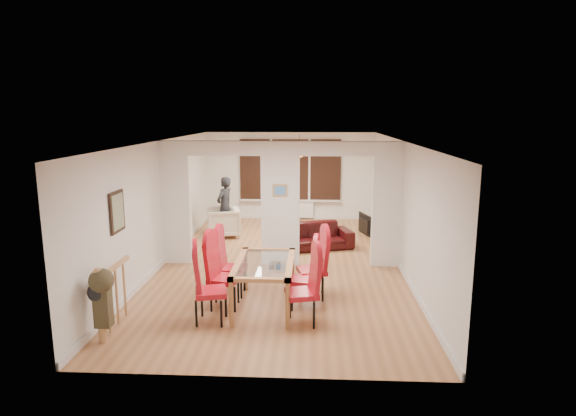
# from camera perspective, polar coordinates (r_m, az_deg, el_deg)

# --- Properties ---
(floor) EXTENTS (5.00, 9.00, 0.01)m
(floor) POSITION_cam_1_polar(r_m,az_deg,el_deg) (10.33, -0.89, -6.61)
(floor) COLOR #A97044
(floor) RESTS_ON ground
(room_walls) EXTENTS (5.00, 9.00, 2.60)m
(room_walls) POSITION_cam_1_polar(r_m,az_deg,el_deg) (10.01, -0.91, 0.50)
(room_walls) COLOR silver
(room_walls) RESTS_ON floor
(divider_wall) EXTENTS (5.00, 0.18, 2.60)m
(divider_wall) POSITION_cam_1_polar(r_m,az_deg,el_deg) (10.01, -0.91, 0.50)
(divider_wall) COLOR white
(divider_wall) RESTS_ON floor
(bay_window_blinds) EXTENTS (3.00, 0.08, 1.80)m
(bay_window_blinds) POSITION_cam_1_polar(r_m,az_deg,el_deg) (14.36, 0.26, 4.57)
(bay_window_blinds) COLOR black
(bay_window_blinds) RESTS_ON room_walls
(radiator) EXTENTS (1.40, 0.08, 0.50)m
(radiator) POSITION_cam_1_polar(r_m,az_deg,el_deg) (14.51, 0.25, -0.16)
(radiator) COLOR white
(radiator) RESTS_ON floor
(pendant_light) EXTENTS (0.36, 0.36, 0.36)m
(pendant_light) POSITION_cam_1_polar(r_m,az_deg,el_deg) (13.15, 1.35, 6.80)
(pendant_light) COLOR orange
(pendant_light) RESTS_ON room_walls
(stair_newel) EXTENTS (0.40, 1.20, 1.10)m
(stair_newel) POSITION_cam_1_polar(r_m,az_deg,el_deg) (7.68, -19.82, -9.35)
(stair_newel) COLOR tan
(stair_newel) RESTS_ON floor
(wall_poster) EXTENTS (0.04, 0.52, 0.67)m
(wall_poster) POSITION_cam_1_polar(r_m,az_deg,el_deg) (8.19, -19.60, -0.42)
(wall_poster) COLOR gray
(wall_poster) RESTS_ON room_walls
(pillar_photo) EXTENTS (0.30, 0.03, 0.25)m
(pillar_photo) POSITION_cam_1_polar(r_m,az_deg,el_deg) (9.86, -0.96, 2.11)
(pillar_photo) COLOR #4C8CD8
(pillar_photo) RESTS_ON divider_wall
(dining_table) EXTENTS (0.94, 1.67, 0.78)m
(dining_table) POSITION_cam_1_polar(r_m,az_deg,el_deg) (8.00, -2.79, -9.05)
(dining_table) COLOR #A4693C
(dining_table) RESTS_ON floor
(dining_chair_la) EXTENTS (0.56, 0.56, 1.15)m
(dining_chair_la) POSITION_cam_1_polar(r_m,az_deg,el_deg) (7.48, -9.16, -9.15)
(dining_chair_la) COLOR #AD111E
(dining_chair_la) RESTS_ON floor
(dining_chair_lb) EXTENTS (0.55, 0.55, 1.16)m
(dining_chair_lb) POSITION_cam_1_polar(r_m,az_deg,el_deg) (7.99, -7.54, -7.73)
(dining_chair_lb) COLOR #AD111E
(dining_chair_lb) RESTS_ON floor
(dining_chair_lc) EXTENTS (0.48, 0.48, 1.11)m
(dining_chair_lc) POSITION_cam_1_polar(r_m,az_deg,el_deg) (8.54, -6.65, -6.62)
(dining_chair_lc) COLOR #AD111E
(dining_chair_lc) RESTS_ON floor
(dining_chair_ra) EXTENTS (0.55, 0.55, 1.13)m
(dining_chair_ra) POSITION_cam_1_polar(r_m,az_deg,el_deg) (7.35, 1.65, -9.45)
(dining_chair_ra) COLOR #AD111E
(dining_chair_ra) RESTS_ON floor
(dining_chair_rb) EXTENTS (0.50, 0.50, 1.09)m
(dining_chair_rb) POSITION_cam_1_polar(r_m,az_deg,el_deg) (7.95, 1.83, -7.99)
(dining_chair_rb) COLOR #AD111E
(dining_chair_rb) RESTS_ON floor
(dining_chair_rc) EXTENTS (0.56, 0.56, 1.14)m
(dining_chair_rc) POSITION_cam_1_polar(r_m,az_deg,el_deg) (8.36, 2.85, -6.85)
(dining_chair_rc) COLOR #AD111E
(dining_chair_rc) RESTS_ON floor
(sofa) EXTENTS (2.18, 1.35, 0.59)m
(sofa) POSITION_cam_1_polar(r_m,az_deg,el_deg) (11.39, 2.49, -3.36)
(sofa) COLOR black
(sofa) RESTS_ON floor
(armchair) EXTENTS (0.98, 1.00, 0.75)m
(armchair) POSITION_cam_1_polar(r_m,az_deg,el_deg) (12.59, -7.68, -1.68)
(armchair) COLOR beige
(armchair) RESTS_ON floor
(person) EXTENTS (0.66, 0.56, 1.53)m
(person) POSITION_cam_1_polar(r_m,az_deg,el_deg) (12.70, -7.50, 0.24)
(person) COLOR black
(person) RESTS_ON floor
(television) EXTENTS (0.93, 0.39, 0.54)m
(television) POSITION_cam_1_polar(r_m,az_deg,el_deg) (12.78, 8.86, -2.00)
(television) COLOR black
(television) RESTS_ON floor
(coffee_table) EXTENTS (0.95, 0.56, 0.21)m
(coffee_table) POSITION_cam_1_polar(r_m,az_deg,el_deg) (12.88, 2.06, -2.52)
(coffee_table) COLOR black
(coffee_table) RESTS_ON floor
(bottle) EXTENTS (0.07, 0.07, 0.29)m
(bottle) POSITION_cam_1_polar(r_m,az_deg,el_deg) (12.89, 1.07, -1.37)
(bottle) COLOR #143F19
(bottle) RESTS_ON coffee_table
(bowl) EXTENTS (0.21, 0.21, 0.05)m
(bowl) POSITION_cam_1_polar(r_m,az_deg,el_deg) (12.81, 2.28, -2.01)
(bowl) COLOR black
(bowl) RESTS_ON coffee_table
(shoes) EXTENTS (0.22, 0.24, 0.09)m
(shoes) POSITION_cam_1_polar(r_m,az_deg,el_deg) (10.01, -1.55, -6.91)
(shoes) COLOR black
(shoes) RESTS_ON floor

